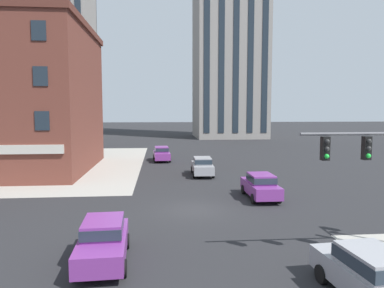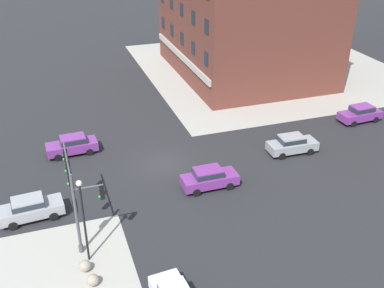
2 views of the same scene
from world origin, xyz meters
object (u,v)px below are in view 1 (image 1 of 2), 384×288
Objects in this scene: car_main_southbound_near at (162,153)px; car_main_southbound_far at (371,274)px; car_main_northbound_near at (261,185)px; car_main_mid at (103,239)px; car_main_northbound_far at (202,166)px.

car_main_southbound_far is at bearing -78.99° from car_main_southbound_near.
car_main_northbound_near and car_main_mid have the same top height.
car_main_northbound_far is at bearing -69.78° from car_main_southbound_near.
car_main_southbound_far is (6.25, -32.10, 0.00)m from car_main_southbound_near.
car_main_southbound_near is 32.70m from car_main_southbound_far.
car_main_southbound_near is (-6.53, 18.79, 0.00)m from car_main_northbound_near.
car_main_northbound_near is 19.89m from car_main_southbound_near.
car_main_southbound_far is (2.61, -22.23, 0.00)m from car_main_northbound_far.
car_main_southbound_far is at bearing -83.30° from car_main_northbound_far.
car_main_northbound_near is at bearing -70.82° from car_main_southbound_near.
car_main_mid is at bearing -108.24° from car_main_northbound_far.
car_main_northbound_far is at bearing 71.76° from car_main_mid.
car_main_northbound_far and car_main_southbound_near have the same top height.
car_main_northbound_near is at bearing -72.00° from car_main_northbound_far.
car_main_northbound_far and car_main_southbound_far have the same top height.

